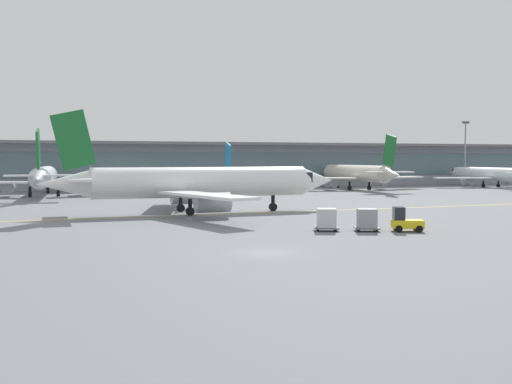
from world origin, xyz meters
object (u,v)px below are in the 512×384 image
object	(u,v)px
gate_airplane_3	(215,178)
apron_light_mast_1	(465,150)
baggage_tug	(405,221)
gate_airplane_2	(44,177)
cargo_dolly_lead	(367,219)
cargo_dolly_trailing	(326,219)
gate_airplane_4	(356,174)
gate_airplane_5	(487,174)
taxiing_regional_jet	(199,183)

from	to	relation	value
gate_airplane_3	apron_light_mast_1	size ratio (longest dim) A/B	1.81
apron_light_mast_1	baggage_tug	bearing A→B (deg)	-130.27
gate_airplane_2	cargo_dolly_lead	distance (m)	64.50
cargo_dolly_trailing	apron_light_mast_1	world-z (taller)	apron_light_mast_1
gate_airplane_4	cargo_dolly_lead	world-z (taller)	gate_airplane_4
gate_airplane_4	baggage_tug	world-z (taller)	gate_airplane_4
gate_airplane_5	apron_light_mast_1	bearing A→B (deg)	-10.30
baggage_tug	cargo_dolly_lead	bearing A→B (deg)	180.00
gate_airplane_2	gate_airplane_3	distance (m)	29.27
gate_airplane_2	apron_light_mast_1	xyz separation A→B (m)	(92.22, 13.18, 4.92)
gate_airplane_2	cargo_dolly_trailing	xyz separation A→B (m)	(24.60, -56.91, -2.13)
taxiing_regional_jet	gate_airplane_5	bearing A→B (deg)	26.78
gate_airplane_5	cargo_dolly_trailing	bearing A→B (deg)	134.01
gate_airplane_4	apron_light_mast_1	xyz separation A→B (m)	(33.82, 10.63, 4.92)
cargo_dolly_lead	gate_airplane_3	bearing A→B (deg)	109.61
gate_airplane_4	cargo_dolly_lead	xyz separation A→B (m)	(-30.58, -60.70, -2.13)
cargo_dolly_lead	apron_light_mast_1	bearing A→B (deg)	68.89
gate_airplane_2	gate_airplane_3	bearing A→B (deg)	-85.71
cargo_dolly_lead	taxiing_regional_jet	bearing A→B (deg)	136.84
cargo_dolly_trailing	gate_airplane_2	bearing A→B (deg)	134.35
apron_light_mast_1	gate_airplane_2	bearing A→B (deg)	-171.87
gate_airplane_2	cargo_dolly_lead	world-z (taller)	gate_airplane_2
gate_airplane_5	gate_airplane_3	bearing A→B (deg)	93.00
gate_airplane_3	baggage_tug	xyz separation A→B (m)	(1.60, -60.61, -1.78)
gate_airplane_3	cargo_dolly_trailing	xyz separation A→B (m)	(-4.63, -58.22, -1.61)
cargo_dolly_lead	apron_light_mast_1	size ratio (longest dim) A/B	0.17
taxiing_regional_jet	baggage_tug	xyz separation A→B (m)	(13.12, -22.01, -2.53)
gate_airplane_2	gate_airplane_4	xyz separation A→B (m)	(58.40, 2.55, 0.00)
gate_airplane_5	apron_light_mast_1	xyz separation A→B (m)	(2.20, 10.43, 5.31)
gate_airplane_5	cargo_dolly_trailing	distance (m)	88.55
cargo_dolly_lead	cargo_dolly_trailing	xyz separation A→B (m)	(-3.22, 1.23, 0.00)
baggage_tug	cargo_dolly_trailing	world-z (taller)	baggage_tug
taxiing_regional_jet	apron_light_mast_1	world-z (taller)	apron_light_mast_1
gate_airplane_2	taxiing_regional_jet	bearing A→B (deg)	-152.88
gate_airplane_5	baggage_tug	bearing A→B (deg)	138.00
gate_airplane_2	gate_airplane_4	size ratio (longest dim) A/B	1.00
gate_airplane_2	baggage_tug	bearing A→B (deg)	-150.81
gate_airplane_3	gate_airplane_4	bearing A→B (deg)	-85.07
gate_airplane_2	cargo_dolly_lead	xyz separation A→B (m)	(27.82, -58.15, -2.13)
gate_airplane_3	baggage_tug	size ratio (longest dim) A/B	9.17
gate_airplane_5	gate_airplane_4	bearing A→B (deg)	92.01
gate_airplane_5	cargo_dolly_lead	xyz separation A→B (m)	(-62.19, -60.90, -1.73)
gate_airplane_5	apron_light_mast_1	distance (m)	11.91
gate_airplane_5	cargo_dolly_trailing	xyz separation A→B (m)	(-65.41, -59.67, -1.73)
gate_airplane_2	gate_airplane_4	bearing A→B (deg)	-85.78
gate_airplane_4	gate_airplane_5	world-z (taller)	gate_airplane_4
taxiing_regional_jet	apron_light_mast_1	distance (m)	90.12
gate_airplane_2	cargo_dolly_lead	size ratio (longest dim) A/B	12.62
gate_airplane_4	taxiing_regional_jet	world-z (taller)	taxiing_regional_jet
gate_airplane_4	apron_light_mast_1	world-z (taller)	apron_light_mast_1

